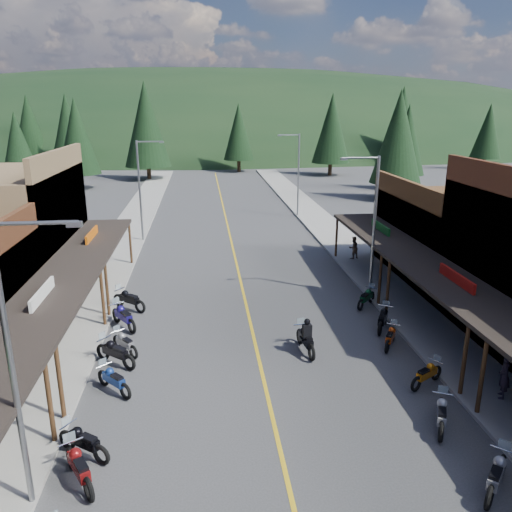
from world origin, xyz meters
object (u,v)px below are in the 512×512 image
object	(u,v)px
bike_west_6	(83,440)
bike_west_5	(79,466)
pine_1	(68,127)
shop_west_3	(0,234)
streetlight_0	(16,359)
bike_west_7	(114,379)
pine_7	(29,126)
pine_11	(398,137)
bike_west_9	(125,342)
bike_west_10	(123,316)
pedestrian_east_b	(353,248)
bike_west_11	(129,299)
pine_9	(407,140)
bike_east_7	(427,373)
shop_east_3	(457,237)
pine_8	(18,150)
pine_3	(239,132)
pedestrian_east_a	(504,376)
pine_4	(332,128)
bike_east_6	(442,413)
pine_10	(77,136)
bike_east_10	(366,297)
pine_2	(146,124)
bike_west_8	(115,351)
bike_east_9	(383,318)
streetlight_1	(141,186)
bike_east_5	(497,474)
rider_on_bike	(306,338)
streetlight_3	(297,171)
bike_east_8	(391,336)
pine_6	(488,131)

from	to	relation	value
bike_west_6	bike_west_5	bearing A→B (deg)	-138.04
pine_1	shop_west_3	bearing A→B (deg)	-80.13
bike_west_5	shop_west_3	bearing A→B (deg)	85.13
streetlight_0	bike_west_7	xyz separation A→B (m)	(1.18, 5.50, -3.88)
pine_7	pine_11	distance (m)	64.40
bike_west_9	bike_west_10	size ratio (longest dim) A/B	0.83
pedestrian_east_b	bike_west_11	bearing A→B (deg)	2.99
pine_9	bike_east_7	distance (m)	49.94
shop_east_3	pine_8	bearing A→B (deg)	141.25
pine_3	pedestrian_east_a	xyz separation A→B (m)	(4.59, -68.61, -5.45)
pine_4	shop_west_3	bearing A→B (deg)	-123.13
pine_4	bike_east_6	xyz separation A→B (m)	(-12.42, -63.94, -6.64)
pine_8	pine_10	distance (m)	10.80
bike_east_10	pine_2	bearing A→B (deg)	150.43
bike_west_8	bike_west_11	distance (m)	6.02
bike_west_5	pine_2	bearing A→B (deg)	63.61
pine_2	bike_east_9	world-z (taller)	pine_2
streetlight_1	bike_east_5	world-z (taller)	streetlight_1
shop_east_3	bike_east_9	distance (m)	10.68
pine_3	pine_11	bearing A→B (deg)	-60.26
bike_west_10	bike_east_9	distance (m)	12.69
bike_east_7	pedestrian_east_b	xyz separation A→B (m)	(2.00, 16.44, 0.41)
bike_west_7	rider_on_bike	world-z (taller)	rider_on_bike
streetlight_3	bike_east_10	world-z (taller)	streetlight_3
bike_west_5	bike_east_8	world-z (taller)	bike_west_5
bike_east_10	pine_3	bearing A→B (deg)	134.99
pine_1	pine_4	world-z (taller)	same
pine_8	bike_west_9	bearing A→B (deg)	-66.56
bike_east_8	bike_west_10	bearing A→B (deg)	-162.98
streetlight_3	bike_west_8	size ratio (longest dim) A/B	3.55
bike_west_10	rider_on_bike	world-z (taller)	rider_on_bike
pine_10	bike_east_5	world-z (taller)	pine_10
shop_east_3	bike_west_8	xyz separation A→B (m)	(-19.81, -9.66, -1.89)
bike_west_6	bike_east_9	xyz separation A→B (m)	(12.47, 7.98, 0.02)
pine_10	bike_east_5	xyz separation A→B (m)	(23.76, -56.92, -6.17)
bike_east_6	bike_east_8	xyz separation A→B (m)	(0.47, 5.95, -0.06)
bike_west_11	bike_west_10	bearing A→B (deg)	-140.19
shop_east_3	pine_10	size ratio (longest dim) A/B	0.94
bike_west_6	pine_7	bearing A→B (deg)	53.07
pedestrian_east_a	bike_east_7	bearing A→B (deg)	-94.29
pine_6	pine_11	distance (m)	36.78
pine_8	bike_east_9	world-z (taller)	pine_8
shop_east_3	pedestrian_east_a	size ratio (longest dim) A/B	6.18
pine_2	pine_11	world-z (taller)	pine_2
bike_west_9	bike_east_8	world-z (taller)	bike_west_9
pine_7	bike_east_9	world-z (taller)	pine_7
pine_9	bike_east_10	size ratio (longest dim) A/B	5.47
shop_west_3	pine_7	bearing A→B (deg)	105.72
bike_west_8	bike_east_5	size ratio (longest dim) A/B	1.04
shop_east_3	bike_east_7	world-z (taller)	shop_east_3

